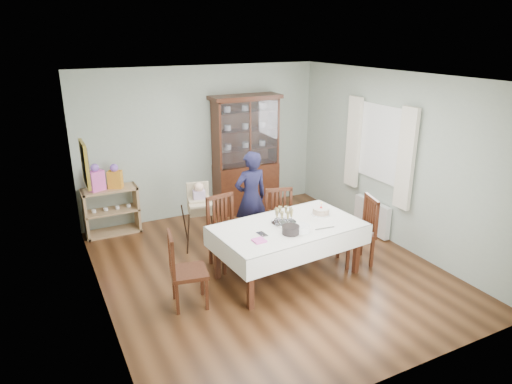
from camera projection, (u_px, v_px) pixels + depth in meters
floor at (267, 268)px, 6.61m from camera, size 5.00×5.00×0.00m
room_shell at (251, 146)px, 6.49m from camera, size 5.00×5.00×5.00m
dining_table at (288, 250)px, 6.30m from camera, size 2.09×1.31×0.76m
china_cabinet at (246, 153)px, 8.46m from camera, size 1.30×0.48×2.18m
sideboard at (112, 211)px, 7.65m from camera, size 0.90×0.38×0.80m
picture_frame at (85, 164)px, 5.79m from camera, size 0.04×0.48×0.58m
window at (381, 144)px, 7.29m from camera, size 0.04×1.02×1.22m
curtain_left at (406, 159)px, 6.78m from camera, size 0.07×0.30×1.55m
curtain_right at (353, 142)px, 7.82m from camera, size 0.07×0.30×1.55m
radiator at (372, 216)px, 7.68m from camera, size 0.10×0.80×0.55m
chair_far_left at (228, 246)px, 6.61m from camera, size 0.53×0.53×1.03m
chair_far_right at (281, 235)px, 6.99m from camera, size 0.55×0.55×0.99m
chair_end_left at (188, 284)px, 5.65m from camera, size 0.51×0.51×0.97m
chair_end_right at (356, 243)px, 6.70m from camera, size 0.56×0.56×1.01m
woman at (251, 198)px, 7.19m from camera, size 0.57×0.38×1.52m
high_chair at (200, 221)px, 7.21m from camera, size 0.55×0.55×1.05m
champagne_tray at (284, 219)px, 6.23m from camera, size 0.35×0.35×0.21m
birthday_cake at (321, 211)px, 6.53m from camera, size 0.27×0.27×0.19m
plate_stack_dark at (291, 230)px, 5.91m from camera, size 0.26×0.26×0.11m
plate_stack_white at (302, 228)px, 5.97m from camera, size 0.29×0.29×0.09m
napkin_stack at (259, 241)px, 5.70m from camera, size 0.16×0.16×0.02m
cutlery at (259, 235)px, 5.88m from camera, size 0.13×0.18×0.01m
cake_knife at (325, 228)px, 6.07m from camera, size 0.29×0.06×0.01m
gift_bag_pink at (96, 179)px, 7.35m from camera, size 0.28×0.24×0.45m
gift_bag_orange at (115, 177)px, 7.49m from camera, size 0.27×0.23×0.41m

